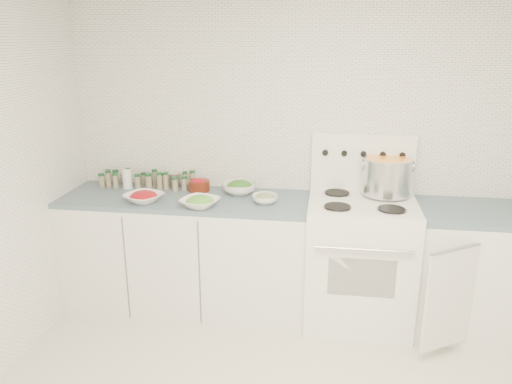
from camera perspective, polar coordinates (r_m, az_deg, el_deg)
name	(u,v)px	position (r m, az deg, el deg)	size (l,w,h in m)	color
room_walls	(280,148)	(2.31, 2.78, 5.02)	(3.54, 3.04, 2.52)	white
counter_left	(187,252)	(3.93, -7.84, -6.84)	(1.85, 0.62, 0.90)	white
stove	(359,257)	(3.77, 11.70, -7.33)	(0.76, 0.70, 1.36)	white
counter_right	(476,270)	(3.94, 23.80, -8.20)	(0.89, 0.85, 0.90)	white
stock_pot	(387,175)	(3.74, 14.72, 1.92)	(0.37, 0.35, 0.27)	silver
bowl_tomato	(144,197)	(3.70, -12.72, -0.58)	(0.34, 0.34, 0.09)	white
bowl_snowpea	(200,202)	(3.53, -6.44, -1.15)	(0.33, 0.33, 0.09)	white
bowl_broccoli	(239,187)	(3.81, -1.91, 0.55)	(0.29, 0.29, 0.10)	white
bowl_zucchini	(265,198)	(3.59, 1.03, -0.71)	(0.21, 0.21, 0.08)	white
bowl_pepper	(199,185)	(3.89, -6.54, 0.84)	(0.16, 0.16, 0.10)	#571C0E
salt_canister	(127,179)	(4.06, -14.51, 1.42)	(0.07, 0.07, 0.15)	white
tin_can	(175,180)	(4.03, -9.26, 1.37)	(0.08, 0.08, 0.11)	#AAA090
spice_cluster	(146,180)	(4.05, -12.41, 1.38)	(0.77, 0.16, 0.14)	gray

